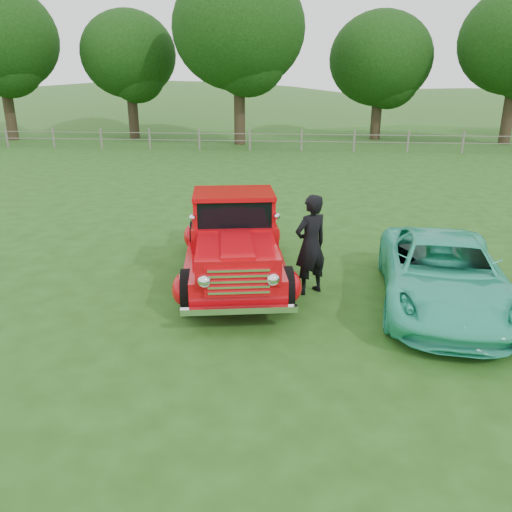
# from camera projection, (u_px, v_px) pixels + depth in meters

# --- Properties ---
(ground) EXTENTS (140.00, 140.00, 0.00)m
(ground) POSITION_uv_depth(u_px,v_px,m) (276.00, 320.00, 8.26)
(ground) COLOR #224713
(ground) RESTS_ON ground
(distant_hills) EXTENTS (116.00, 60.00, 18.00)m
(distant_hills) POSITION_uv_depth(u_px,v_px,m) (275.00, 149.00, 66.03)
(distant_hills) COLOR #335D22
(distant_hills) RESTS_ON ground
(fence_line) EXTENTS (48.00, 0.12, 1.20)m
(fence_line) POSITION_uv_depth(u_px,v_px,m) (301.00, 140.00, 28.73)
(fence_line) COLOR slate
(fence_line) RESTS_ON ground
(tree_mid_west) EXTENTS (6.40, 6.40, 8.46)m
(tree_mid_west) POSITION_uv_depth(u_px,v_px,m) (129.00, 55.00, 33.93)
(tree_mid_west) COLOR #312618
(tree_mid_west) RESTS_ON ground
(tree_near_west) EXTENTS (8.00, 8.00, 10.42)m
(tree_near_west) POSITION_uv_depth(u_px,v_px,m) (239.00, 29.00, 29.92)
(tree_near_west) COLOR #312618
(tree_near_west) RESTS_ON ground
(tree_near_east) EXTENTS (6.80, 6.80, 8.33)m
(tree_near_east) POSITION_uv_depth(u_px,v_px,m) (380.00, 59.00, 33.30)
(tree_near_east) COLOR #312618
(tree_near_east) RESTS_ON ground
(red_pickup) EXTENTS (2.86, 5.21, 1.78)m
(red_pickup) POSITION_uv_depth(u_px,v_px,m) (234.00, 240.00, 9.81)
(red_pickup) COLOR black
(red_pickup) RESTS_ON ground
(teal_sedan) EXTENTS (2.44, 4.54, 1.21)m
(teal_sedan) POSITION_uv_depth(u_px,v_px,m) (443.00, 273.00, 8.63)
(teal_sedan) COLOR #30C399
(teal_sedan) RESTS_ON ground
(man) EXTENTS (0.81, 0.77, 1.87)m
(man) POSITION_uv_depth(u_px,v_px,m) (311.00, 245.00, 9.07)
(man) COLOR black
(man) RESTS_ON ground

